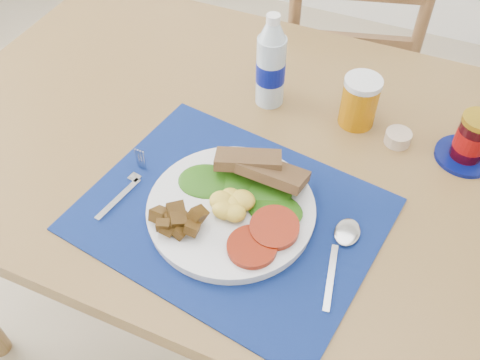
% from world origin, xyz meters
% --- Properties ---
extents(table, '(1.40, 0.90, 0.75)m').
position_xyz_m(table, '(0.00, 0.20, 0.67)').
color(table, brown).
rests_on(table, ground).
extents(chair_far, '(0.48, 0.47, 1.06)m').
position_xyz_m(chair_far, '(0.04, 0.85, 0.54)').
color(chair_far, brown).
rests_on(chair_far, ground).
extents(placemat, '(0.57, 0.48, 0.00)m').
position_xyz_m(placemat, '(0.03, 0.01, 0.75)').
color(placemat, black).
rests_on(placemat, table).
extents(breakfast_plate, '(0.30, 0.30, 0.07)m').
position_xyz_m(breakfast_plate, '(0.02, 0.00, 0.77)').
color(breakfast_plate, silver).
rests_on(breakfast_plate, placemat).
extents(fork, '(0.03, 0.17, 0.00)m').
position_xyz_m(fork, '(-0.17, -0.01, 0.76)').
color(fork, '#B2B5BA').
rests_on(fork, placemat).
extents(spoon, '(0.05, 0.19, 0.01)m').
position_xyz_m(spoon, '(0.24, 0.02, 0.76)').
color(spoon, '#B2B5BA').
rests_on(spoon, placemat).
extents(water_bottle, '(0.06, 0.06, 0.21)m').
position_xyz_m(water_bottle, '(-0.02, 0.34, 0.84)').
color(water_bottle, '#ADBFCC').
rests_on(water_bottle, table).
extents(juice_glass, '(0.08, 0.08, 0.10)m').
position_xyz_m(juice_glass, '(0.17, 0.34, 0.80)').
color(juice_glass, '#AA6304').
rests_on(juice_glass, table).
extents(ramekin, '(0.05, 0.05, 0.03)m').
position_xyz_m(ramekin, '(0.27, 0.32, 0.76)').
color(ramekin, tan).
rests_on(ramekin, table).
extents(jam_on_saucer, '(0.12, 0.12, 0.11)m').
position_xyz_m(jam_on_saucer, '(0.40, 0.33, 0.80)').
color(jam_on_saucer, '#050D50').
rests_on(jam_on_saucer, table).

